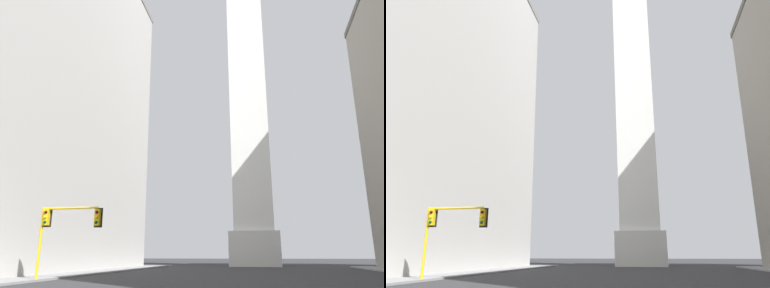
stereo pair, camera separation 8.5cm
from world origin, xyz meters
The scene contains 2 objects.
obelisk centered at (0.00, 62.00, 32.08)m, with size 7.79×7.79×66.76m.
traffic_light_mid_left centered at (-12.30, 23.63, 3.73)m, with size 4.56×0.51×4.92m.
Camera 2 is at (1.31, -0.57, 1.69)m, focal length 35.00 mm.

